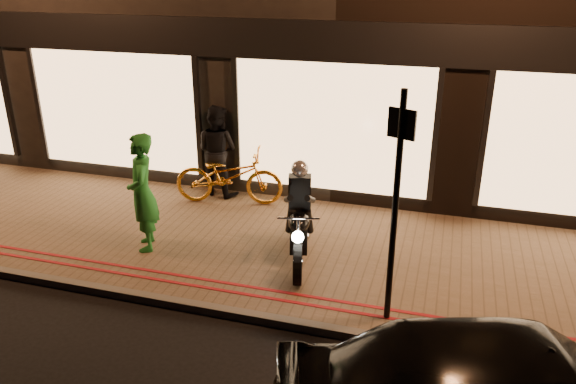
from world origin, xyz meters
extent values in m
plane|color=black|center=(0.00, 0.00, 0.00)|extent=(90.00, 90.00, 0.00)
cube|color=brown|center=(0.00, 2.00, 0.06)|extent=(50.00, 4.00, 0.12)
cube|color=#59544C|center=(0.00, 0.05, 0.06)|extent=(50.00, 0.14, 0.12)
cube|color=maroon|center=(0.00, 0.45, 0.12)|extent=(50.00, 0.06, 0.01)
cube|color=maroon|center=(0.00, 0.65, 0.12)|extent=(50.00, 0.06, 0.01)
cube|color=black|center=(0.00, 3.95, 3.15)|extent=(48.00, 0.12, 0.70)
cube|color=#EEB677|center=(-4.50, 3.94, 1.61)|extent=(3.60, 0.06, 2.38)
cube|color=#EEB677|center=(0.00, 3.94, 1.61)|extent=(3.60, 0.06, 2.38)
cylinder|color=black|center=(0.20, 0.96, 0.44)|extent=(0.27, 0.65, 0.64)
cylinder|color=black|center=(-0.11, 2.22, 0.44)|extent=(0.27, 0.65, 0.64)
cylinder|color=silver|center=(0.20, 0.96, 0.44)|extent=(0.17, 0.17, 0.14)
cylinder|color=silver|center=(-0.11, 2.22, 0.44)|extent=(0.17, 0.17, 0.14)
cube|color=black|center=(0.03, 1.64, 0.52)|extent=(0.42, 0.74, 0.30)
ellipsoid|color=black|center=(0.06, 1.52, 0.82)|extent=(0.44, 0.57, 0.29)
cube|color=black|center=(-0.04, 1.93, 0.82)|extent=(0.35, 0.59, 0.09)
cylinder|color=silver|center=(0.17, 1.11, 1.07)|extent=(0.59, 0.18, 0.03)
cylinder|color=silver|center=(0.19, 1.01, 0.74)|extent=(0.13, 0.33, 0.71)
sphere|color=white|center=(0.22, 0.88, 0.90)|extent=(0.21, 0.21, 0.17)
cylinder|color=silver|center=(0.04, 2.11, 0.40)|extent=(0.20, 0.55, 0.07)
cube|color=black|center=(-0.01, 1.81, 1.17)|extent=(0.38, 0.30, 0.55)
sphere|color=#AAACB1|center=(0.01, 1.75, 1.58)|extent=(0.32, 0.32, 0.26)
cylinder|color=black|center=(-0.09, 1.46, 1.20)|extent=(0.31, 0.59, 0.34)
cylinder|color=black|center=(0.22, 1.54, 1.20)|extent=(0.15, 0.61, 0.34)
cylinder|color=black|center=(-0.13, 1.73, 0.72)|extent=(0.24, 0.29, 0.46)
cylinder|color=black|center=(0.14, 1.80, 0.72)|extent=(0.14, 0.27, 0.46)
cylinder|color=black|center=(1.55, 0.47, 1.62)|extent=(0.11, 0.11, 3.00)
cube|color=black|center=(1.55, 0.47, 2.72)|extent=(0.33, 0.17, 0.35)
imported|color=orange|center=(-1.85, 3.42, 0.66)|extent=(2.15, 1.08, 1.08)
imported|color=#207829|center=(-2.44, 1.33, 1.07)|extent=(0.74, 0.83, 1.91)
imported|color=black|center=(-2.23, 3.80, 1.02)|extent=(1.01, 0.87, 1.80)
camera|label=1|loc=(2.08, -5.81, 4.40)|focal=35.00mm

